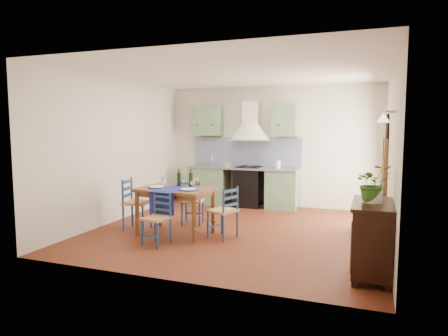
{
  "coord_description": "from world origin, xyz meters",
  "views": [
    {
      "loc": [
        2.21,
        -6.68,
        1.87
      ],
      "look_at": [
        -0.37,
        0.3,
        1.09
      ],
      "focal_mm": 32.0,
      "sensor_mm": 36.0,
      "label": 1
    }
  ],
  "objects_px": {
    "chair_near": "(157,219)",
    "sideboard": "(372,236)",
    "dining_table": "(175,193)",
    "potted_plant": "(373,183)"
  },
  "relations": [
    {
      "from": "dining_table",
      "to": "chair_near",
      "type": "height_order",
      "value": "dining_table"
    },
    {
      "from": "chair_near",
      "to": "sideboard",
      "type": "bearing_deg",
      "value": -4.63
    },
    {
      "from": "dining_table",
      "to": "potted_plant",
      "type": "distance_m",
      "value": 3.34
    },
    {
      "from": "sideboard",
      "to": "dining_table",
      "type": "bearing_deg",
      "value": 164.18
    },
    {
      "from": "chair_near",
      "to": "sideboard",
      "type": "height_order",
      "value": "sideboard"
    },
    {
      "from": "chair_near",
      "to": "potted_plant",
      "type": "bearing_deg",
      "value": -4.17
    },
    {
      "from": "chair_near",
      "to": "sideboard",
      "type": "xyz_separation_m",
      "value": [
        3.2,
        -0.26,
        0.1
      ]
    },
    {
      "from": "sideboard",
      "to": "potted_plant",
      "type": "relative_size",
      "value": 2.23
    },
    {
      "from": "chair_near",
      "to": "potted_plant",
      "type": "height_order",
      "value": "potted_plant"
    },
    {
      "from": "dining_table",
      "to": "chair_near",
      "type": "distance_m",
      "value": 0.71
    }
  ]
}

